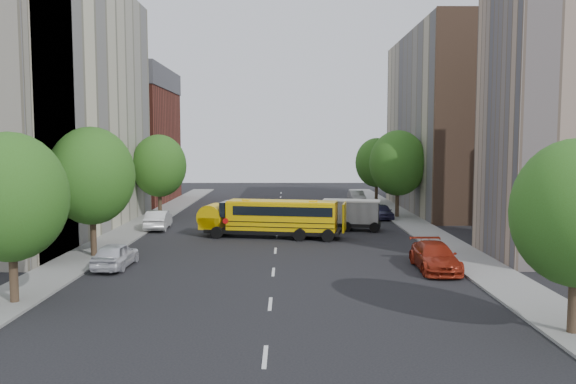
{
  "coord_description": "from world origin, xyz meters",
  "views": [
    {
      "loc": [
        0.68,
        -37.66,
        6.92
      ],
      "look_at": [
        0.83,
        2.0,
        3.45
      ],
      "focal_mm": 35.0,
      "sensor_mm": 36.0,
      "label": 1
    }
  ],
  "objects_px": {
    "parked_car_0": "(115,255)",
    "safari_truck": "(346,214)",
    "street_tree_1": "(92,176)",
    "school_bus": "(271,216)",
    "parked_car_1": "(158,220)",
    "street_tree_2": "(159,166)",
    "street_tree_5": "(377,163)",
    "street_tree_4": "(398,163)",
    "parked_car_5": "(356,197)",
    "parked_car_4": "(382,211)",
    "parked_car_3": "(435,257)",
    "street_tree_0": "(10,197)"
  },
  "relations": [
    {
      "from": "street_tree_2",
      "to": "street_tree_4",
      "type": "xyz_separation_m",
      "value": [
        22.0,
        0.0,
        0.25
      ]
    },
    {
      "from": "street_tree_5",
      "to": "parked_car_5",
      "type": "height_order",
      "value": "street_tree_5"
    },
    {
      "from": "street_tree_0",
      "to": "parked_car_5",
      "type": "bearing_deg",
      "value": 63.92
    },
    {
      "from": "street_tree_0",
      "to": "safari_truck",
      "type": "relative_size",
      "value": 1.25
    },
    {
      "from": "school_bus",
      "to": "parked_car_3",
      "type": "xyz_separation_m",
      "value": [
        9.18,
        -10.72,
        -0.82
      ]
    },
    {
      "from": "street_tree_2",
      "to": "parked_car_3",
      "type": "xyz_separation_m",
      "value": [
        19.8,
        -21.56,
        -4.08
      ]
    },
    {
      "from": "safari_truck",
      "to": "street_tree_1",
      "type": "bearing_deg",
      "value": -135.58
    },
    {
      "from": "street_tree_2",
      "to": "street_tree_5",
      "type": "distance_m",
      "value": 25.06
    },
    {
      "from": "school_bus",
      "to": "parked_car_5",
      "type": "bearing_deg",
      "value": 78.7
    },
    {
      "from": "street_tree_0",
      "to": "street_tree_2",
      "type": "height_order",
      "value": "street_tree_2"
    },
    {
      "from": "street_tree_1",
      "to": "school_bus",
      "type": "height_order",
      "value": "street_tree_1"
    },
    {
      "from": "parked_car_1",
      "to": "parked_car_4",
      "type": "bearing_deg",
      "value": -165.72
    },
    {
      "from": "parked_car_0",
      "to": "parked_car_4",
      "type": "relative_size",
      "value": 1.07
    },
    {
      "from": "safari_truck",
      "to": "street_tree_0",
      "type": "bearing_deg",
      "value": -117.13
    },
    {
      "from": "street_tree_2",
      "to": "street_tree_5",
      "type": "height_order",
      "value": "street_tree_2"
    },
    {
      "from": "street_tree_2",
      "to": "street_tree_4",
      "type": "bearing_deg",
      "value": 0.0
    },
    {
      "from": "street_tree_4",
      "to": "parked_car_3",
      "type": "bearing_deg",
      "value": -95.83
    },
    {
      "from": "street_tree_5",
      "to": "parked_car_1",
      "type": "xyz_separation_m",
      "value": [
        -20.6,
        -18.88,
        -3.94
      ]
    },
    {
      "from": "street_tree_0",
      "to": "parked_car_0",
      "type": "bearing_deg",
      "value": 72.73
    },
    {
      "from": "street_tree_2",
      "to": "safari_truck",
      "type": "distance_m",
      "value": 18.33
    },
    {
      "from": "street_tree_1",
      "to": "school_bus",
      "type": "relative_size",
      "value": 0.78
    },
    {
      "from": "street_tree_1",
      "to": "parked_car_4",
      "type": "relative_size",
      "value": 1.99
    },
    {
      "from": "street_tree_1",
      "to": "parked_car_5",
      "type": "distance_m",
      "value": 36.57
    },
    {
      "from": "parked_car_1",
      "to": "street_tree_2",
      "type": "bearing_deg",
      "value": -82.07
    },
    {
      "from": "street_tree_4",
      "to": "parked_car_4",
      "type": "distance_m",
      "value": 4.71
    },
    {
      "from": "school_bus",
      "to": "safari_truck",
      "type": "bearing_deg",
      "value": 41.72
    },
    {
      "from": "parked_car_5",
      "to": "street_tree_5",
      "type": "bearing_deg",
      "value": -14.4
    },
    {
      "from": "school_bus",
      "to": "street_tree_0",
      "type": "bearing_deg",
      "value": -111.54
    },
    {
      "from": "school_bus",
      "to": "street_tree_4",
      "type": "bearing_deg",
      "value": 53.8
    },
    {
      "from": "parked_car_1",
      "to": "street_tree_0",
      "type": "bearing_deg",
      "value": 82.63
    },
    {
      "from": "street_tree_0",
      "to": "street_tree_2",
      "type": "bearing_deg",
      "value": 90.0
    },
    {
      "from": "school_bus",
      "to": "parked_car_5",
      "type": "height_order",
      "value": "school_bus"
    },
    {
      "from": "street_tree_5",
      "to": "parked_car_1",
      "type": "height_order",
      "value": "street_tree_5"
    },
    {
      "from": "parked_car_1",
      "to": "parked_car_3",
      "type": "xyz_separation_m",
      "value": [
        18.4,
        -14.68,
        -0.02
      ]
    },
    {
      "from": "safari_truck",
      "to": "parked_car_0",
      "type": "distance_m",
      "value": 19.75
    },
    {
      "from": "street_tree_0",
      "to": "school_bus",
      "type": "xyz_separation_m",
      "value": [
        10.62,
        17.16,
        -3.08
      ]
    },
    {
      "from": "street_tree_0",
      "to": "parked_car_4",
      "type": "distance_m",
      "value": 34.33
    },
    {
      "from": "street_tree_4",
      "to": "parked_car_3",
      "type": "relative_size",
      "value": 1.58
    },
    {
      "from": "parked_car_0",
      "to": "safari_truck",
      "type": "bearing_deg",
      "value": -134.79
    },
    {
      "from": "parked_car_4",
      "to": "parked_car_1",
      "type": "bearing_deg",
      "value": -166.06
    },
    {
      "from": "street_tree_2",
      "to": "safari_truck",
      "type": "height_order",
      "value": "street_tree_2"
    },
    {
      "from": "street_tree_2",
      "to": "street_tree_5",
      "type": "relative_size",
      "value": 1.03
    },
    {
      "from": "street_tree_2",
      "to": "school_bus",
      "type": "distance_m",
      "value": 15.52
    },
    {
      "from": "safari_truck",
      "to": "parked_car_1",
      "type": "distance_m",
      "value": 15.06
    },
    {
      "from": "street_tree_1",
      "to": "parked_car_0",
      "type": "distance_m",
      "value": 5.59
    },
    {
      "from": "parked_car_0",
      "to": "parked_car_5",
      "type": "relative_size",
      "value": 0.95
    },
    {
      "from": "street_tree_2",
      "to": "parked_car_1",
      "type": "relative_size",
      "value": 1.66
    },
    {
      "from": "street_tree_1",
      "to": "parked_car_5",
      "type": "relative_size",
      "value": 1.77
    },
    {
      "from": "street_tree_1",
      "to": "parked_car_3",
      "type": "relative_size",
      "value": 1.54
    },
    {
      "from": "street_tree_1",
      "to": "parked_car_1",
      "type": "distance_m",
      "value": 11.97
    }
  ]
}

